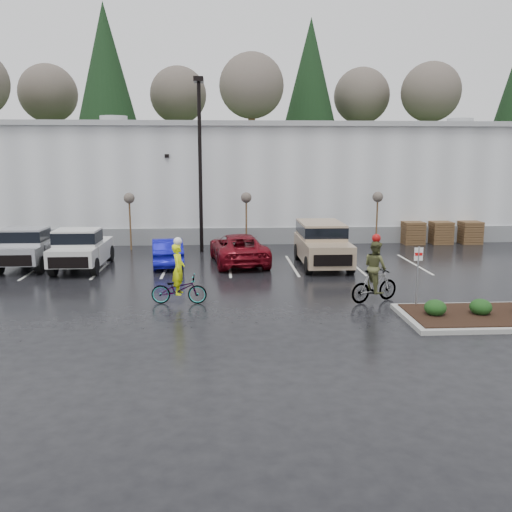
{
  "coord_description": "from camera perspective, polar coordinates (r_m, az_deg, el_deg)",
  "views": [
    {
      "loc": [
        -2.76,
        -17.42,
        5.24
      ],
      "look_at": [
        -1.5,
        3.66,
        1.3
      ],
      "focal_mm": 38.0,
      "sensor_mm": 36.0,
      "label": 1
    }
  ],
  "objects": [
    {
      "name": "sapling_mid",
      "position": [
        30.55,
        -1.04,
        5.85
      ],
      "size": [
        0.6,
        0.6,
        3.2
      ],
      "color": "#4E371F",
      "rests_on": "ground"
    },
    {
      "name": "warehouse",
      "position": [
        39.54,
        0.61,
        8.25
      ],
      "size": [
        60.5,
        15.5,
        7.2
      ],
      "color": "silver",
      "rests_on": "ground"
    },
    {
      "name": "lamppost",
      "position": [
        29.45,
        -5.93,
        11.38
      ],
      "size": [
        0.5,
        1.0,
        9.22
      ],
      "color": "black",
      "rests_on": "ground"
    },
    {
      "name": "shrub_a",
      "position": [
        18.4,
        18.35,
        -5.19
      ],
      "size": [
        0.7,
        0.7,
        0.52
      ],
      "primitive_type": "ellipsoid",
      "color": "#183312",
      "rests_on": "curb_island"
    },
    {
      "name": "cyclist_hivis",
      "position": [
        19.52,
        -8.12,
        -2.87
      ],
      "size": [
        2.02,
        0.82,
        2.4
      ],
      "rotation": [
        0.0,
        0.0,
        1.51
      ],
      "color": "#3F3F44",
      "rests_on": "ground"
    },
    {
      "name": "wooded_ridge",
      "position": [
        62.53,
        -0.88,
        8.51
      ],
      "size": [
        80.0,
        25.0,
        6.0
      ],
      "primitive_type": "cube",
      "color": "#213D19",
      "rests_on": "ground"
    },
    {
      "name": "pickup_white",
      "position": [
        26.72,
        -17.72,
        0.89
      ],
      "size": [
        2.1,
        5.2,
        1.96
      ],
      "primitive_type": null,
      "color": "silver",
      "rests_on": "ground"
    },
    {
      "name": "car_red",
      "position": [
        26.56,
        -1.86,
        0.8
      ],
      "size": [
        3.07,
        5.55,
        1.47
      ],
      "primitive_type": "imported",
      "rotation": [
        0.0,
        0.0,
        3.26
      ],
      "color": "maroon",
      "rests_on": "ground"
    },
    {
      "name": "pallet_stack_a",
      "position": [
        33.69,
        16.17,
        2.36
      ],
      "size": [
        1.2,
        1.2,
        1.35
      ],
      "primitive_type": "cube",
      "color": "#4E371F",
      "rests_on": "ground"
    },
    {
      "name": "shrub_b",
      "position": [
        19.01,
        22.57,
        -4.98
      ],
      "size": [
        0.7,
        0.7,
        0.52
      ],
      "primitive_type": "ellipsoid",
      "color": "#183312",
      "rests_on": "curb_island"
    },
    {
      "name": "ground",
      "position": [
        18.4,
        5.39,
        -6.02
      ],
      "size": [
        120.0,
        120.0,
        0.0
      ],
      "primitive_type": "plane",
      "color": "black",
      "rests_on": "ground"
    },
    {
      "name": "pallet_stack_c",
      "position": [
        35.02,
        21.58,
        2.33
      ],
      "size": [
        1.2,
        1.2,
        1.35
      ],
      "primitive_type": "cube",
      "color": "#4E371F",
      "rests_on": "ground"
    },
    {
      "name": "car_blue",
      "position": [
        26.49,
        -9.32,
        0.48
      ],
      "size": [
        1.93,
        4.18,
        1.33
      ],
      "primitive_type": "imported",
      "rotation": [
        0.0,
        0.0,
        3.28
      ],
      "color": "#0D0E96",
      "rests_on": "ground"
    },
    {
      "name": "sapling_east",
      "position": [
        31.76,
        12.68,
        5.77
      ],
      "size": [
        0.6,
        0.6,
        3.2
      ],
      "color": "#4E371F",
      "rests_on": "ground"
    },
    {
      "name": "suv_tan",
      "position": [
        26.08,
        7.03,
        1.19
      ],
      "size": [
        2.2,
        5.1,
        2.06
      ],
      "primitive_type": null,
      "color": "tan",
      "rests_on": "ground"
    },
    {
      "name": "sapling_west",
      "position": [
        30.97,
        -13.2,
        5.63
      ],
      "size": [
        0.6,
        0.6,
        3.2
      ],
      "color": "#4E371F",
      "rests_on": "ground"
    },
    {
      "name": "pallet_stack_b",
      "position": [
        34.3,
        18.85,
        2.35
      ],
      "size": [
        1.2,
        1.2,
        1.35
      ],
      "primitive_type": "cube",
      "color": "#4E371F",
      "rests_on": "ground"
    },
    {
      "name": "fire_lane_sign",
      "position": [
        19.19,
        16.66,
        -1.41
      ],
      "size": [
        0.3,
        0.05,
        2.2
      ],
      "color": "gray",
      "rests_on": "ground"
    },
    {
      "name": "pickup_silver",
      "position": [
        27.99,
        -22.5,
        1.0
      ],
      "size": [
        2.1,
        5.2,
        1.96
      ],
      "primitive_type": null,
      "color": "#B7B8BF",
      "rests_on": "ground"
    },
    {
      "name": "cyclist_olive",
      "position": [
        19.99,
        12.39,
        -2.23
      ],
      "size": [
        1.98,
        1.25,
        2.49
      ],
      "rotation": [
        0.0,
        0.0,
        1.96
      ],
      "color": "#3F3F44",
      "rests_on": "ground"
    }
  ]
}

